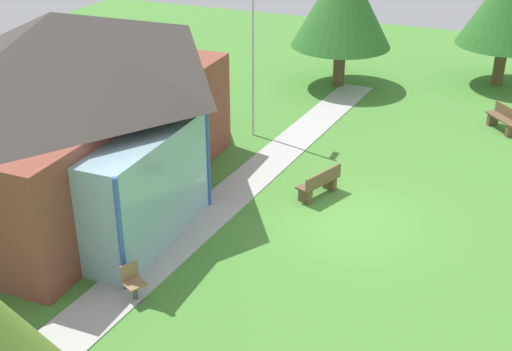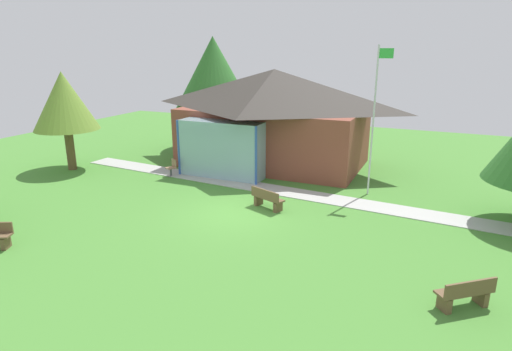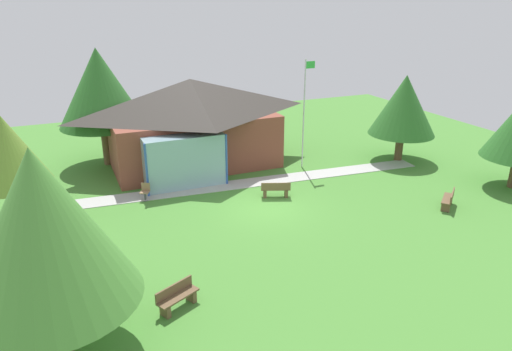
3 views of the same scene
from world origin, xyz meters
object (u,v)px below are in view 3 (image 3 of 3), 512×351
at_px(bench_rear_near_path, 276,190).
at_px(bench_front_left, 177,297).
at_px(tree_west_hedge, 7,151).
at_px(tree_east_hedge, 404,105).
at_px(flagpole, 304,110).
at_px(tree_behind_pavilion_left, 100,88).
at_px(bench_lawn_far_right, 449,200).
at_px(patio_chair_west, 145,192).
at_px(pavilion, 191,121).
at_px(tree_lawn_corner, 42,228).

height_order(bench_rear_near_path, bench_front_left, same).
xyz_separation_m(bench_rear_near_path, tree_west_hedge, (-11.89, 1.22, 3.24)).
relative_size(bench_rear_near_path, tree_east_hedge, 0.29).
bearing_deg(flagpole, tree_behind_pavilion_left, 153.84).
height_order(bench_lawn_far_right, tree_west_hedge, tree_west_hedge).
height_order(bench_rear_near_path, patio_chair_west, patio_chair_west).
bearing_deg(flagpole, pavilion, 152.55).
relative_size(bench_lawn_far_right, tree_east_hedge, 0.27).
bearing_deg(tree_lawn_corner, tree_west_hedge, 98.88).
xyz_separation_m(pavilion, bench_rear_near_path, (2.47, -6.58, -2.31)).
xyz_separation_m(tree_east_hedge, tree_lawn_corner, (-20.18, -10.03, 0.53)).
distance_m(pavilion, flagpole, 6.74).
height_order(patio_chair_west, tree_west_hedge, tree_west_hedge).
distance_m(pavilion, tree_east_hedge, 12.92).
relative_size(bench_rear_near_path, patio_chair_west, 1.81).
height_order(pavilion, bench_lawn_far_right, pavilion).
relative_size(bench_rear_near_path, bench_front_left, 1.01).
height_order(bench_front_left, tree_lawn_corner, tree_lawn_corner).
height_order(bench_front_left, patio_chair_west, patio_chair_west).
bearing_deg(bench_lawn_far_right, flagpole, 75.74).
bearing_deg(tree_lawn_corner, pavilion, 60.78).
relative_size(pavilion, tree_lawn_corner, 1.70).
bearing_deg(tree_west_hedge, bench_front_left, -59.04).
xyz_separation_m(flagpole, patio_chair_west, (-9.69, -1.18, -3.10)).
xyz_separation_m(pavilion, patio_chair_west, (-3.75, -4.26, -2.30)).
distance_m(pavilion, patio_chair_west, 6.13).
xyz_separation_m(bench_lawn_far_right, bench_front_left, (-14.17, -2.54, 0.00)).
distance_m(flagpole, tree_behind_pavilion_left, 12.03).
bearing_deg(tree_lawn_corner, bench_front_left, 11.81).
xyz_separation_m(tree_behind_pavilion_left, tree_lawn_corner, (-3.21, -16.53, -0.67)).
bearing_deg(bench_front_left, tree_behind_pavilion_left, -114.33).
distance_m(flagpole, bench_front_left, 15.13).
bearing_deg(flagpole, tree_west_hedge, -171.57).
bearing_deg(flagpole, bench_front_left, -134.75).
bearing_deg(bench_lawn_far_right, bench_rear_near_path, 108.75).
relative_size(patio_chair_west, tree_east_hedge, 0.16).
height_order(pavilion, flagpole, flagpole).
relative_size(pavilion, flagpole, 1.64).
bearing_deg(bench_rear_near_path, pavilion, 132.21).
height_order(flagpole, tree_west_hedge, flagpole).
relative_size(bench_front_left, tree_west_hedge, 0.30).
bearing_deg(tree_behind_pavilion_left, tree_west_hedge, -121.41).
height_order(tree_west_hedge, tree_behind_pavilion_left, tree_behind_pavilion_left).
bearing_deg(pavilion, tree_east_hedge, -19.51).
height_order(flagpole, bench_lawn_far_right, flagpole).
relative_size(flagpole, tree_west_hedge, 1.25).
bearing_deg(bench_front_left, tree_west_hedge, -84.55).
bearing_deg(patio_chair_west, bench_lawn_far_right, -177.52).
bearing_deg(bench_front_left, tree_east_hedge, -176.33).
height_order(pavilion, tree_east_hedge, tree_east_hedge).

